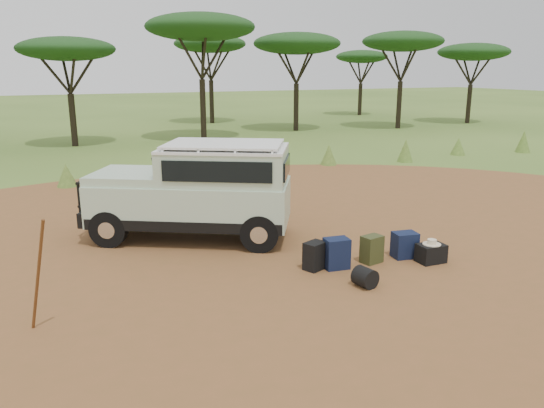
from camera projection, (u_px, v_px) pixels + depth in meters
name	position (u px, v px, depth m)	size (l,w,h in m)	color
ground	(297.00, 277.00, 9.00)	(140.00, 140.00, 0.00)	#4A6B26
dirt_clearing	(297.00, 277.00, 9.00)	(23.00, 23.00, 0.01)	brown
grass_fringe	(173.00, 168.00, 16.58)	(36.60, 1.60, 0.90)	#4A6B26
acacia_treeline	(123.00, 38.00, 25.52)	(46.70, 13.20, 6.26)	black
safari_vehicle	(198.00, 193.00, 10.84)	(4.35, 3.47, 2.01)	#B1CAAD
walking_staff	(38.00, 276.00, 6.89)	(0.04, 0.04, 1.72)	brown
backpack_black	(315.00, 256.00, 9.30)	(0.37, 0.27, 0.50)	black
backpack_navy	(337.00, 254.00, 9.34)	(0.42, 0.30, 0.56)	#121938
backpack_olive	(372.00, 249.00, 9.62)	(0.37, 0.27, 0.51)	#363C1C
duffel_navy	(405.00, 245.00, 9.89)	(0.43, 0.33, 0.49)	#121938
hard_case	(431.00, 253.00, 9.66)	(0.49, 0.35, 0.35)	black
stuff_sack	(365.00, 277.00, 8.58)	(0.33, 0.33, 0.33)	black
safari_hat	(432.00, 243.00, 9.61)	(0.33, 0.33, 0.10)	beige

